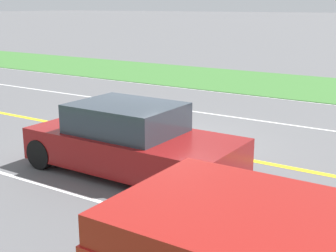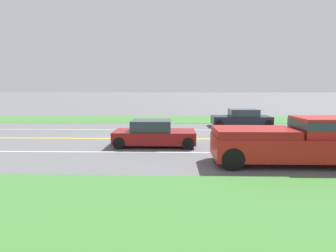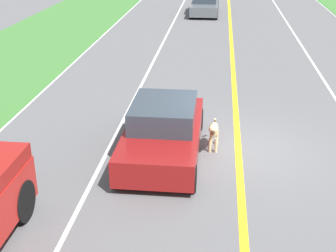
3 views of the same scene
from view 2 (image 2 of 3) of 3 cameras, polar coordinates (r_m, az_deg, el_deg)
ground_plane at (r=16.29m, az=-4.04°, el=-2.76°), size 400.00×400.00×0.00m
centre_divider_line at (r=16.29m, az=-4.04°, el=-2.75°), size 0.18×160.00×0.01m
lane_edge_line_right at (r=9.56m, az=-8.07°, el=-10.69°), size 0.14×160.00×0.01m
lane_edge_line_left at (r=23.18m, az=-2.41°, el=0.53°), size 0.14×160.00×0.01m
lane_dash_same_dir at (r=12.89m, az=-5.52°, el=-5.69°), size 0.10×160.00×0.01m
lane_dash_oncoming at (r=19.73m, az=-3.08°, el=-0.83°), size 0.10×160.00×0.01m
grass_verge_right at (r=6.85m, az=-12.41°, el=-18.65°), size 6.00×160.00×0.03m
grass_verge_left at (r=26.15m, az=-1.97°, el=1.42°), size 6.00×160.00×0.03m
ego_car at (r=14.19m, az=-3.09°, el=-1.72°), size 1.94×4.35×1.41m
dog at (r=15.52m, az=-4.05°, el=-1.21°), size 0.27×1.26×0.89m
pickup_truck at (r=11.70m, az=24.70°, el=-2.89°), size 2.00×5.53×1.94m
oncoming_car at (r=22.22m, az=15.71°, el=1.60°), size 1.91×4.70×1.41m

